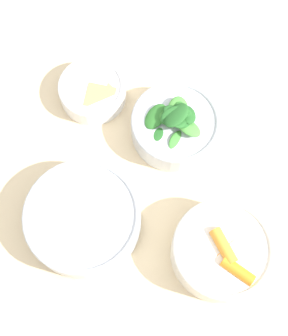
# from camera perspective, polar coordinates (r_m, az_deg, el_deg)

# --- Properties ---
(ground_plane) EXTENTS (10.00, 10.00, 0.00)m
(ground_plane) POSITION_cam_1_polar(r_m,az_deg,el_deg) (1.61, 1.46, -9.09)
(ground_plane) COLOR brown
(dining_table) EXTENTS (1.17, 0.93, 0.77)m
(dining_table) POSITION_cam_1_polar(r_m,az_deg,el_deg) (0.97, 2.39, -2.09)
(dining_table) COLOR beige
(dining_table) RESTS_ON ground_plane
(bowl_carrots) EXTENTS (0.17, 0.17, 0.08)m
(bowl_carrots) POSITION_cam_1_polar(r_m,az_deg,el_deg) (0.80, 9.66, -9.99)
(bowl_carrots) COLOR silver
(bowl_carrots) RESTS_ON dining_table
(bowl_greens) EXTENTS (0.16, 0.16, 0.09)m
(bowl_greens) POSITION_cam_1_polar(r_m,az_deg,el_deg) (0.86, 4.08, 5.21)
(bowl_greens) COLOR silver
(bowl_greens) RESTS_ON dining_table
(bowl_beans_hotdog) EXTENTS (0.20, 0.20, 0.06)m
(bowl_beans_hotdog) POSITION_cam_1_polar(r_m,az_deg,el_deg) (0.81, -7.10, -6.22)
(bowl_beans_hotdog) COLOR silver
(bowl_beans_hotdog) RESTS_ON dining_table
(bowl_cookies) EXTENTS (0.13, 0.13, 0.04)m
(bowl_cookies) POSITION_cam_1_polar(r_m,az_deg,el_deg) (0.91, -6.04, 9.37)
(bowl_cookies) COLOR white
(bowl_cookies) RESTS_ON dining_table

